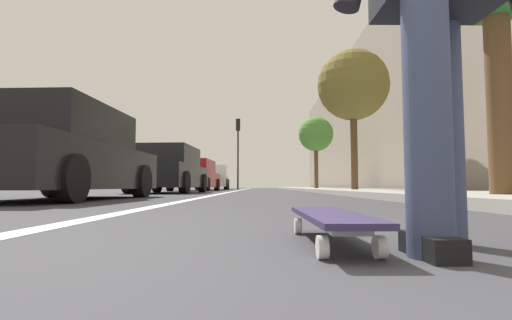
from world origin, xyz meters
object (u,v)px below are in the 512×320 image
object	(u,v)px
street_tree_far	(316,135)
parked_car_far	(195,176)
parked_car_end	(213,178)
traffic_light	(238,141)
parked_car_near	(60,156)
skateboard	(330,219)
parked_car_mid	(169,171)
street_tree_mid	(353,86)

from	to	relation	value
street_tree_far	parked_car_far	bearing A→B (deg)	113.86
parked_car_end	traffic_light	xyz separation A→B (m)	(1.57, -1.47, 2.55)
parked_car_near	parked_car_far	size ratio (longest dim) A/B	0.92
skateboard	parked_car_mid	size ratio (longest dim) A/B	0.20
parked_car_mid	parked_car_end	size ratio (longest dim) A/B	0.93
parked_car_mid	parked_car_far	xyz separation A→B (m)	(5.87, 0.15, -0.02)
parked_car_end	street_tree_mid	distance (m)	13.58
parked_car_end	street_tree_far	xyz separation A→B (m)	(-3.36, -6.02, 2.31)
skateboard	parked_car_near	bearing A→B (deg)	36.72
skateboard	parked_car_end	distance (m)	23.12
parked_car_end	street_tree_far	size ratio (longest dim) A/B	1.15
parked_car_mid	traffic_light	world-z (taller)	traffic_light
skateboard	street_tree_mid	bearing A→B (deg)	-14.22
parked_car_far	street_tree_mid	xyz separation A→B (m)	(-5.77, -6.15, 2.83)
parked_car_mid	parked_car_far	distance (m)	5.87
parked_car_near	street_tree_mid	distance (m)	9.38
parked_car_mid	skateboard	bearing A→B (deg)	-163.68
traffic_light	street_tree_mid	xyz separation A→B (m)	(-13.41, -4.56, 0.25)
street_tree_mid	street_tree_far	xyz separation A→B (m)	(8.49, 0.00, -0.48)
skateboard	traffic_light	bearing A→B (deg)	4.12
parked_car_near	street_tree_far	world-z (taller)	street_tree_far
traffic_light	street_tree_far	distance (m)	6.71
parked_car_near	street_tree_mid	world-z (taller)	street_tree_mid
parked_car_near	traffic_light	world-z (taller)	traffic_light
parked_car_end	parked_car_far	bearing A→B (deg)	178.82
parked_car_end	street_tree_far	world-z (taller)	street_tree_far
skateboard	parked_car_mid	world-z (taller)	parked_car_mid
parked_car_far	traffic_light	distance (m)	8.22
skateboard	parked_car_far	xyz separation A→B (m)	(16.80, 3.35, 0.60)
parked_car_near	parked_car_end	bearing A→B (deg)	-0.69
street_tree_mid	street_tree_far	distance (m)	8.50
parked_car_far	skateboard	bearing A→B (deg)	-168.72
parked_car_mid	parked_car_end	xyz separation A→B (m)	(11.94, 0.03, 0.01)
parked_car_end	street_tree_mid	xyz separation A→B (m)	(-11.84, -6.02, 2.79)
skateboard	street_tree_far	world-z (taller)	street_tree_far
traffic_light	street_tree_far	size ratio (longest dim) A/B	1.19
parked_car_end	street_tree_mid	bearing A→B (deg)	-153.04
parked_car_far	street_tree_far	distance (m)	7.12
street_tree_mid	parked_car_far	bearing A→B (deg)	46.83
parked_car_mid	street_tree_far	distance (m)	10.73
parked_car_far	parked_car_near	bearing A→B (deg)	179.55
street_tree_mid	parked_car_near	bearing A→B (deg)	135.76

